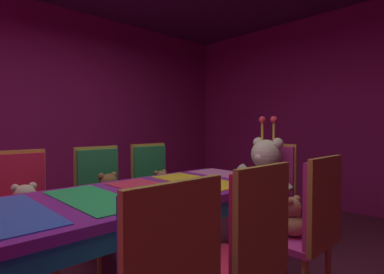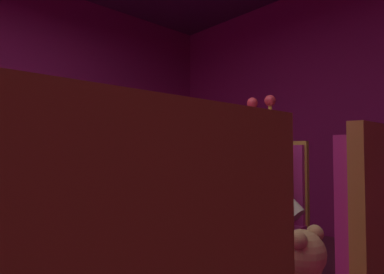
{
  "view_description": "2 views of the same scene",
  "coord_description": "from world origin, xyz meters",
  "px_view_note": "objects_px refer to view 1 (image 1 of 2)",
  "views": [
    {
      "loc": [
        1.66,
        -1.2,
        1.16
      ],
      "look_at": [
        -0.16,
        0.53,
        1.08
      ],
      "focal_mm": 28.2,
      "sensor_mm": 36.0,
      "label": 1
    },
    {
      "loc": [
        1.14,
        -0.24,
        0.93
      ],
      "look_at": [
        -0.05,
        0.87,
        1.0
      ],
      "focal_mm": 29.28,
      "sensor_mm": 36.0,
      "label": 2
    }
  ],
  "objects_px": {
    "throne_chair": "(274,181)",
    "king_teddy_bear": "(265,171)",
    "teddy_left_2": "(161,186)",
    "teddy_left_0": "(25,208)",
    "chair_left_2": "(153,182)",
    "teddy_left_1": "(109,194)",
    "chair_left_1": "(101,191)",
    "chair_right_2": "(312,220)",
    "chair_left_0": "(20,203)",
    "chair_right_1": "(249,245)",
    "banquet_table": "(152,202)",
    "teddy_right_2": "(290,219)"
  },
  "relations": [
    {
      "from": "king_teddy_bear",
      "to": "teddy_left_2",
      "type": "bearing_deg",
      "value": -42.63
    },
    {
      "from": "chair_left_0",
      "to": "teddy_left_0",
      "type": "height_order",
      "value": "chair_left_0"
    },
    {
      "from": "king_teddy_bear",
      "to": "teddy_left_1",
      "type": "bearing_deg",
      "value": -26.2
    },
    {
      "from": "chair_left_0",
      "to": "teddy_left_2",
      "type": "distance_m",
      "value": 1.24
    },
    {
      "from": "teddy_left_0",
      "to": "chair_left_2",
      "type": "bearing_deg",
      "value": 98.14
    },
    {
      "from": "teddy_left_1",
      "to": "chair_left_0",
      "type": "bearing_deg",
      "value": -103.01
    },
    {
      "from": "throne_chair",
      "to": "king_teddy_bear",
      "type": "bearing_deg",
      "value": -0.0
    },
    {
      "from": "banquet_table",
      "to": "king_teddy_bear",
      "type": "height_order",
      "value": "king_teddy_bear"
    },
    {
      "from": "chair_left_1",
      "to": "throne_chair",
      "type": "bearing_deg",
      "value": 61.87
    },
    {
      "from": "teddy_right_2",
      "to": "king_teddy_bear",
      "type": "height_order",
      "value": "king_teddy_bear"
    },
    {
      "from": "chair_left_2",
      "to": "chair_right_1",
      "type": "height_order",
      "value": "same"
    },
    {
      "from": "chair_left_1",
      "to": "teddy_left_2",
      "type": "bearing_deg",
      "value": 79.47
    },
    {
      "from": "chair_left_1",
      "to": "teddy_left_2",
      "type": "height_order",
      "value": "chair_left_1"
    },
    {
      "from": "banquet_table",
      "to": "teddy_left_1",
      "type": "height_order",
      "value": "teddy_left_1"
    },
    {
      "from": "chair_left_1",
      "to": "king_teddy_bear",
      "type": "bearing_deg",
      "value": 59.04
    },
    {
      "from": "teddy_left_0",
      "to": "king_teddy_bear",
      "type": "xyz_separation_m",
      "value": [
        0.67,
        1.99,
        0.13
      ]
    },
    {
      "from": "chair_left_0",
      "to": "chair_left_1",
      "type": "distance_m",
      "value": 0.64
    },
    {
      "from": "banquet_table",
      "to": "chair_left_0",
      "type": "bearing_deg",
      "value": -142.96
    },
    {
      "from": "chair_left_1",
      "to": "teddy_left_2",
      "type": "relative_size",
      "value": 3.42
    },
    {
      "from": "teddy_left_0",
      "to": "chair_left_1",
      "type": "bearing_deg",
      "value": 102.53
    },
    {
      "from": "chair_left_0",
      "to": "teddy_left_1",
      "type": "height_order",
      "value": "chair_left_0"
    },
    {
      "from": "teddy_left_0",
      "to": "chair_right_1",
      "type": "xyz_separation_m",
      "value": [
        1.49,
        0.59,
        0.01
      ]
    },
    {
      "from": "teddy_left_1",
      "to": "throne_chair",
      "type": "relative_size",
      "value": 0.34
    },
    {
      "from": "banquet_table",
      "to": "chair_right_2",
      "type": "bearing_deg",
      "value": 34.24
    },
    {
      "from": "teddy_left_1",
      "to": "chair_right_1",
      "type": "distance_m",
      "value": 1.48
    },
    {
      "from": "teddy_left_1",
      "to": "chair_right_2",
      "type": "bearing_deg",
      "value": 19.94
    },
    {
      "from": "chair_left_0",
      "to": "throne_chair",
      "type": "bearing_deg",
      "value": 69.36
    },
    {
      "from": "chair_left_0",
      "to": "teddy_left_2",
      "type": "relative_size",
      "value": 3.42
    },
    {
      "from": "teddy_left_0",
      "to": "throne_chair",
      "type": "xyz_separation_m",
      "value": [
        0.67,
        2.16,
        0.01
      ]
    },
    {
      "from": "teddy_left_1",
      "to": "teddy_left_2",
      "type": "xyz_separation_m",
      "value": [
        -0.04,
        0.59,
        -0.02
      ]
    },
    {
      "from": "chair_right_2",
      "to": "teddy_left_0",
      "type": "bearing_deg",
      "value": 38.15
    },
    {
      "from": "teddy_left_0",
      "to": "chair_right_2",
      "type": "height_order",
      "value": "chair_right_2"
    },
    {
      "from": "chair_left_1",
      "to": "chair_right_1",
      "type": "height_order",
      "value": "same"
    },
    {
      "from": "teddy_left_2",
      "to": "teddy_right_2",
      "type": "relative_size",
      "value": 1.06
    },
    {
      "from": "teddy_left_1",
      "to": "teddy_left_2",
      "type": "height_order",
      "value": "teddy_left_1"
    },
    {
      "from": "chair_right_2",
      "to": "throne_chair",
      "type": "bearing_deg",
      "value": -48.7
    },
    {
      "from": "teddy_left_2",
      "to": "king_teddy_bear",
      "type": "xyz_separation_m",
      "value": [
        0.7,
        0.76,
        0.14
      ]
    },
    {
      "from": "teddy_left_0",
      "to": "chair_left_1",
      "type": "relative_size",
      "value": 0.33
    },
    {
      "from": "throne_chair",
      "to": "chair_right_2",
      "type": "bearing_deg",
      "value": 41.3
    },
    {
      "from": "teddy_right_2",
      "to": "teddy_left_1",
      "type": "bearing_deg",
      "value": 21.82
    },
    {
      "from": "chair_left_2",
      "to": "chair_left_0",
      "type": "bearing_deg",
      "value": -88.56
    },
    {
      "from": "chair_left_0",
      "to": "chair_left_2",
      "type": "height_order",
      "value": "same"
    },
    {
      "from": "teddy_left_1",
      "to": "throne_chair",
      "type": "height_order",
      "value": "throne_chair"
    },
    {
      "from": "banquet_table",
      "to": "teddy_left_1",
      "type": "relative_size",
      "value": 6.09
    },
    {
      "from": "throne_chair",
      "to": "king_teddy_bear",
      "type": "relative_size",
      "value": 1.22
    },
    {
      "from": "teddy_left_1",
      "to": "throne_chair",
      "type": "distance_m",
      "value": 1.65
    },
    {
      "from": "chair_left_1",
      "to": "teddy_right_2",
      "type": "distance_m",
      "value": 1.61
    },
    {
      "from": "chair_left_1",
      "to": "chair_right_2",
      "type": "relative_size",
      "value": 1.0
    },
    {
      "from": "teddy_right_2",
      "to": "chair_right_2",
      "type": "bearing_deg",
      "value": -180.0
    },
    {
      "from": "banquet_table",
      "to": "chair_left_2",
      "type": "relative_size",
      "value": 2.05
    }
  ]
}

